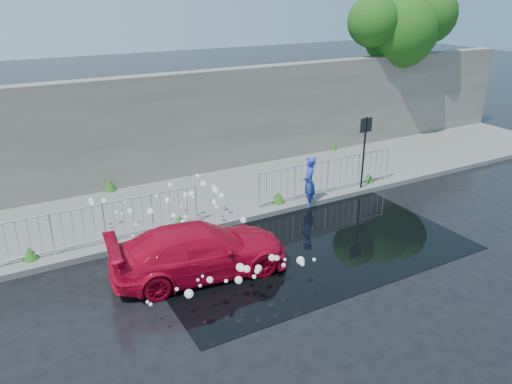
{
  "coord_description": "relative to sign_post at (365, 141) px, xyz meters",
  "views": [
    {
      "loc": [
        -6.24,
        -8.42,
        6.15
      ],
      "look_at": [
        -0.0,
        2.63,
        1.0
      ],
      "focal_mm": 35.0,
      "sensor_mm": 36.0,
      "label": 1
    }
  ],
  "objects": [
    {
      "name": "sign_post",
      "position": [
        0.0,
        0.0,
        0.0
      ],
      "size": [
        0.45,
        0.06,
        2.5
      ],
      "color": "black",
      "rests_on": "ground"
    },
    {
      "name": "curb",
      "position": [
        -4.2,
        -0.1,
        -1.64
      ],
      "size": [
        30.0,
        0.25,
        0.16
      ],
      "primitive_type": "cube",
      "color": "slate",
      "rests_on": "ground"
    },
    {
      "name": "tree",
      "position": [
        5.48,
        4.31,
        3.08
      ],
      "size": [
        5.25,
        3.09,
        6.43
      ],
      "color": "#332114",
      "rests_on": "ground"
    },
    {
      "name": "ground",
      "position": [
        -4.2,
        -3.1,
        -1.72
      ],
      "size": [
        90.0,
        90.0,
        0.0
      ],
      "primitive_type": "plane",
      "color": "black",
      "rests_on": "ground"
    },
    {
      "name": "puddle",
      "position": [
        -3.7,
        -2.1,
        -1.72
      ],
      "size": [
        8.0,
        5.0,
        0.01
      ],
      "primitive_type": "cube",
      "color": "black",
      "rests_on": "ground"
    },
    {
      "name": "pavement",
      "position": [
        -4.2,
        1.9,
        -1.65
      ],
      "size": [
        30.0,
        4.0,
        0.15
      ],
      "primitive_type": "cube",
      "color": "slate",
      "rests_on": "ground"
    },
    {
      "name": "railing_right",
      "position": [
        -1.2,
        0.25,
        -0.99
      ],
      "size": [
        5.05,
        0.05,
        1.1
      ],
      "color": "silver",
      "rests_on": "pavement"
    },
    {
      "name": "railing_left",
      "position": [
        -8.2,
        0.25,
        -0.99
      ],
      "size": [
        5.05,
        0.05,
        1.1
      ],
      "color": "silver",
      "rests_on": "pavement"
    },
    {
      "name": "retaining_wall",
      "position": [
        -4.2,
        4.1,
        0.18
      ],
      "size": [
        30.0,
        0.6,
        3.5
      ],
      "primitive_type": "cube",
      "color": "#605B51",
      "rests_on": "pavement"
    },
    {
      "name": "water_spray",
      "position": [
        -6.04,
        -1.26,
        -1.03
      ],
      "size": [
        3.67,
        5.67,
        1.11
      ],
      "color": "white",
      "rests_on": "ground"
    },
    {
      "name": "red_car",
      "position": [
        -6.59,
        -2.08,
        -1.13
      ],
      "size": [
        4.28,
        2.15,
        1.19
      ],
      "primitive_type": "imported",
      "rotation": [
        0.0,
        0.0,
        1.45
      ],
      "color": "#B90724",
      "rests_on": "ground"
    },
    {
      "name": "person",
      "position": [
        -2.16,
        -0.1,
        -0.93
      ],
      "size": [
        0.63,
        0.69,
        1.58
      ],
      "primitive_type": "imported",
      "rotation": [
        0.0,
        0.0,
        -2.13
      ],
      "color": "#2344B2",
      "rests_on": "ground"
    },
    {
      "name": "weeds",
      "position": [
        -4.42,
        1.5,
        -1.41
      ],
      "size": [
        12.17,
        3.93,
        0.38
      ],
      "color": "#1B5516",
      "rests_on": "pavement"
    }
  ]
}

